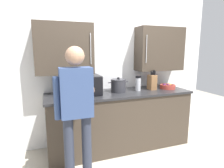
# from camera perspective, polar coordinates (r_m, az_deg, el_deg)

# --- Properties ---
(back_wall_tiled) EXTENTS (3.74, 0.44, 2.71)m
(back_wall_tiled) POSITION_cam_1_polar(r_m,az_deg,el_deg) (3.23, 0.28, 7.42)
(back_wall_tiled) COLOR white
(back_wall_tiled) RESTS_ON ground_plane
(counter_unit) EXTENTS (2.32, 0.69, 0.93)m
(counter_unit) POSITION_cam_1_polar(r_m,az_deg,el_deg) (3.13, 2.34, -10.83)
(counter_unit) COLOR #3D3328
(counter_unit) RESTS_ON ground_plane
(microwave_oven) EXTENTS (0.52, 0.42, 0.29)m
(microwave_oven) POSITION_cam_1_polar(r_m,az_deg,el_deg) (2.83, -9.49, -0.36)
(microwave_oven) COLOR black
(microwave_oven) RESTS_ON counter_unit
(knife_block) EXTENTS (0.11, 0.15, 0.34)m
(knife_block) POSITION_cam_1_polar(r_m,az_deg,el_deg) (3.24, 12.14, 0.59)
(knife_block) COLOR brown
(knife_block) RESTS_ON counter_unit
(stock_pot) EXTENTS (0.34, 0.24, 0.24)m
(stock_pot) POSITION_cam_1_polar(r_m,az_deg,el_deg) (2.99, 1.94, -0.48)
(stock_pot) COLOR #2D2D33
(stock_pot) RESTS_ON counter_unit
(fruit_bowl) EXTENTS (0.26, 0.26, 0.09)m
(fruit_bowl) POSITION_cam_1_polar(r_m,az_deg,el_deg) (3.40, 16.64, -0.67)
(fruit_bowl) COLOR #AD3D33
(fruit_bowl) RESTS_ON counter_unit
(thermos_flask) EXTENTS (0.09, 0.09, 0.25)m
(thermos_flask) POSITION_cam_1_polar(r_m,az_deg,el_deg) (3.10, 7.99, 0.19)
(thermos_flask) COLOR #B7BABF
(thermos_flask) RESTS_ON counter_unit
(person_figure) EXTENTS (0.48, 0.58, 1.63)m
(person_figure) POSITION_cam_1_polar(r_m,az_deg,el_deg) (2.08, -10.79, -6.93)
(person_figure) COLOR #282D3D
(person_figure) RESTS_ON ground_plane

